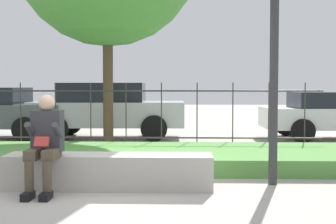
% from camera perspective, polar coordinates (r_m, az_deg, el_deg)
% --- Properties ---
extents(ground_plane, '(60.00, 60.00, 0.00)m').
position_cam_1_polar(ground_plane, '(6.42, -9.03, -9.14)').
color(ground_plane, '#A8A399').
extents(stone_bench, '(2.75, 0.55, 0.45)m').
position_cam_1_polar(stone_bench, '(6.34, -7.18, -7.41)').
color(stone_bench, '#ADA89E').
rests_on(stone_bench, ground_plane).
extents(person_seated_reader, '(0.42, 0.73, 1.25)m').
position_cam_1_polar(person_seated_reader, '(6.14, -14.76, -3.28)').
color(person_seated_reader, black).
rests_on(person_seated_reader, ground_plane).
extents(grass_berm, '(10.20, 2.35, 0.27)m').
position_cam_1_polar(grass_berm, '(8.21, -6.58, -5.50)').
color(grass_berm, '#569342').
rests_on(grass_berm, ground_plane).
extents(iron_fence, '(8.20, 0.03, 1.45)m').
position_cam_1_polar(iron_fence, '(9.85, -5.14, -0.39)').
color(iron_fence, '#332D28').
rests_on(iron_fence, ground_plane).
extents(car_parked_center, '(4.00, 1.96, 1.46)m').
position_cam_1_polar(car_parked_center, '(12.50, -7.40, 0.39)').
color(car_parked_center, '#B7B7BC').
rests_on(car_parked_center, ground_plane).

